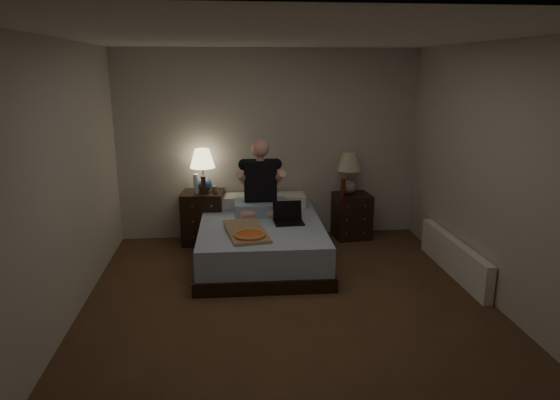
{
  "coord_description": "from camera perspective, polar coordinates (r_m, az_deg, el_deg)",
  "views": [
    {
      "loc": [
        -0.55,
        -4.33,
        2.25
      ],
      "look_at": [
        0.0,
        0.9,
        0.85
      ],
      "focal_mm": 32.0,
      "sensor_mm": 36.0,
      "label": 1
    }
  ],
  "objects": [
    {
      "name": "person",
      "position": [
        6.14,
        -2.25,
        2.58
      ],
      "size": [
        0.67,
        0.53,
        0.93
      ],
      "primitive_type": null,
      "rotation": [
        0.0,
        0.0,
        -0.02
      ],
      "color": "black",
      "rests_on": "bed"
    },
    {
      "name": "lamp_right",
      "position": [
        6.71,
        7.9,
        3.03
      ],
      "size": [
        0.38,
        0.38,
        0.56
      ],
      "primitive_type": null,
      "rotation": [
        0.0,
        0.0,
        -0.23
      ],
      "color": "gray",
      "rests_on": "nightstand_right"
    },
    {
      "name": "lamp_left",
      "position": [
        6.5,
        -8.82,
        3.34
      ],
      "size": [
        0.32,
        0.32,
        0.56
      ],
      "primitive_type": null,
      "rotation": [
        0.0,
        0.0,
        -0.01
      ],
      "color": "#285695",
      "rests_on": "nightstand_left"
    },
    {
      "name": "soda_can",
      "position": [
        6.43,
        -7.45,
        1.17
      ],
      "size": [
        0.07,
        0.07,
        0.1
      ],
      "primitive_type": "cylinder",
      "color": "#A4A49F",
      "rests_on": "nightstand_left"
    },
    {
      "name": "water_bottle",
      "position": [
        6.47,
        -9.56,
        1.85
      ],
      "size": [
        0.07,
        0.07,
        0.25
      ],
      "primitive_type": "cylinder",
      "color": "white",
      "rests_on": "nightstand_left"
    },
    {
      "name": "wall_right",
      "position": [
        5.13,
        24.01,
        2.36
      ],
      "size": [
        0.0,
        4.5,
        2.5
      ],
      "primitive_type": "cube",
      "rotation": [
        1.57,
        0.0,
        -1.57
      ],
      "color": "beige",
      "rests_on": "ground"
    },
    {
      "name": "ceiling",
      "position": [
        4.37,
        1.31,
        18.18
      ],
      "size": [
        4.0,
        4.5,
        0.0
      ],
      "primitive_type": "cube",
      "rotation": [
        3.14,
        0.0,
        0.0
      ],
      "color": "white",
      "rests_on": "ground"
    },
    {
      "name": "beer_bottle_left",
      "position": [
        6.41,
        -8.74,
        1.68
      ],
      "size": [
        0.06,
        0.06,
        0.23
      ],
      "primitive_type": "cylinder",
      "color": "#52230B",
      "rests_on": "nightstand_left"
    },
    {
      "name": "radiator",
      "position": [
        5.94,
        19.24,
        -6.17
      ],
      "size": [
        0.1,
        1.6,
        0.4
      ],
      "primitive_type": "cube",
      "color": "white",
      "rests_on": "floor"
    },
    {
      "name": "bed",
      "position": [
        5.98,
        -2.16,
        -4.76
      ],
      "size": [
        1.47,
        1.94,
        0.48
      ],
      "primitive_type": "cube",
      "rotation": [
        0.0,
        0.0,
        -0.02
      ],
      "color": "#597AB3",
      "rests_on": "floor"
    },
    {
      "name": "wall_left",
      "position": [
        4.67,
        -23.91,
        1.26
      ],
      "size": [
        0.0,
        4.5,
        2.5
      ],
      "primitive_type": "cube",
      "rotation": [
        1.57,
        0.0,
        1.57
      ],
      "color": "beige",
      "rests_on": "ground"
    },
    {
      "name": "wall_front",
      "position": [
        2.37,
        8.16,
        -10.15
      ],
      "size": [
        4.0,
        0.0,
        2.5
      ],
      "primitive_type": "cube",
      "rotation": [
        -1.57,
        0.0,
        0.0
      ],
      "color": "beige",
      "rests_on": "ground"
    },
    {
      "name": "nightstand_right",
      "position": [
        6.84,
        8.19,
        -1.79
      ],
      "size": [
        0.5,
        0.45,
        0.6
      ],
      "primitive_type": "cube",
      "rotation": [
        0.0,
        0.0,
        0.08
      ],
      "color": "black",
      "rests_on": "floor"
    },
    {
      "name": "laptop",
      "position": [
        5.83,
        1.02,
        -1.57
      ],
      "size": [
        0.35,
        0.3,
        0.24
      ],
      "primitive_type": null,
      "rotation": [
        0.0,
        0.0,
        0.05
      ],
      "color": "black",
      "rests_on": "bed"
    },
    {
      "name": "pizza_box",
      "position": [
        5.33,
        -3.47,
        -4.1
      ],
      "size": [
        0.51,
        0.81,
        0.08
      ],
      "primitive_type": null,
      "rotation": [
        0.0,
        0.0,
        0.15
      ],
      "color": "tan",
      "rests_on": "bed"
    },
    {
      "name": "wall_back",
      "position": [
        6.68,
        -1.23,
        6.29
      ],
      "size": [
        4.0,
        0.0,
        2.5
      ],
      "primitive_type": "cube",
      "rotation": [
        1.57,
        0.0,
        0.0
      ],
      "color": "beige",
      "rests_on": "ground"
    },
    {
      "name": "nightstand_left",
      "position": [
        6.64,
        -8.74,
        -1.95
      ],
      "size": [
        0.57,
        0.52,
        0.69
      ],
      "primitive_type": "cube",
      "rotation": [
        0.0,
        0.0,
        -0.1
      ],
      "color": "black",
      "rests_on": "floor"
    },
    {
      "name": "beer_bottle_right",
      "position": [
        6.61,
        7.2,
        1.41
      ],
      "size": [
        0.06,
        0.06,
        0.23
      ],
      "primitive_type": "cylinder",
      "color": "#501B0B",
      "rests_on": "nightstand_right"
    },
    {
      "name": "floor",
      "position": [
        4.91,
        1.13,
        -12.36
      ],
      "size": [
        4.0,
        4.5,
        0.0
      ],
      "primitive_type": "cube",
      "color": "brown",
      "rests_on": "ground"
    }
  ]
}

